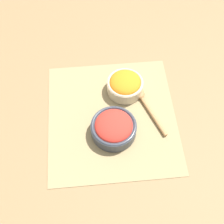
{
  "coord_description": "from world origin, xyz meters",
  "views": [
    {
      "loc": [
        0.51,
        -0.05,
        0.88
      ],
      "look_at": [
        0.0,
        0.0,
        0.03
      ],
      "focal_mm": 50.0,
      "sensor_mm": 36.0,
      "label": 1
    }
  ],
  "objects": [
    {
      "name": "ground_plane",
      "position": [
        0.0,
        0.0,
        0.0
      ],
      "size": [
        3.0,
        3.0,
        0.0
      ],
      "primitive_type": "plane",
      "color": "olive"
    },
    {
      "name": "placemat",
      "position": [
        0.0,
        0.0,
        0.0
      ],
      "size": [
        0.44,
        0.41,
        0.0
      ],
      "color": "#937F56",
      "rests_on": "ground_plane"
    },
    {
      "name": "carrot_bowl",
      "position": [
        -0.1,
        0.05,
        0.04
      ],
      "size": [
        0.12,
        0.12,
        0.06
      ],
      "color": "beige",
      "rests_on": "placemat"
    },
    {
      "name": "tomato_bowl",
      "position": [
        0.06,
        0.0,
        0.03
      ],
      "size": [
        0.14,
        0.14,
        0.06
      ],
      "color": "#333842",
      "rests_on": "placemat"
    },
    {
      "name": "wooden_spoon",
      "position": [
        -0.05,
        0.11,
        0.01
      ],
      "size": [
        0.2,
        0.1,
        0.02
      ],
      "color": "#9E7042",
      "rests_on": "placemat"
    }
  ]
}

